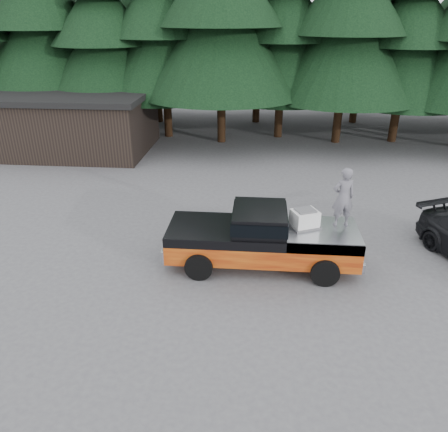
# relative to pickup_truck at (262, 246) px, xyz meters

# --- Properties ---
(ground) EXTENTS (120.00, 120.00, 0.00)m
(ground) POSITION_rel_pickup_truck_xyz_m (-1.59, -0.20, -0.67)
(ground) COLOR #4A4A4C
(ground) RESTS_ON ground
(pickup_truck) EXTENTS (6.00, 2.04, 1.33)m
(pickup_truck) POSITION_rel_pickup_truck_xyz_m (0.00, 0.00, 0.00)
(pickup_truck) COLOR #D16616
(pickup_truck) RESTS_ON ground
(truck_cab) EXTENTS (1.66, 1.90, 0.59)m
(truck_cab) POSITION_rel_pickup_truck_xyz_m (-0.10, 0.00, 0.96)
(truck_cab) COLOR black
(truck_cab) RESTS_ON pickup_truck
(air_compressor) EXTENTS (0.93, 0.87, 0.51)m
(air_compressor) POSITION_rel_pickup_truck_xyz_m (1.26, 0.11, 0.92)
(air_compressor) COLOR white
(air_compressor) RESTS_ON pickup_truck
(man_on_bed) EXTENTS (0.76, 0.58, 1.86)m
(man_on_bed) POSITION_rel_pickup_truck_xyz_m (2.37, 0.31, 1.59)
(man_on_bed) COLOR slate
(man_on_bed) RESTS_ON pickup_truck
(utility_building) EXTENTS (8.40, 6.40, 3.30)m
(utility_building) POSITION_rel_pickup_truck_xyz_m (-10.59, 11.80, 1.00)
(utility_building) COLOR black
(utility_building) RESTS_ON ground
(treeline) EXTENTS (60.15, 16.05, 17.50)m
(treeline) POSITION_rel_pickup_truck_xyz_m (-1.17, 16.99, 7.06)
(treeline) COLOR black
(treeline) RESTS_ON ground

